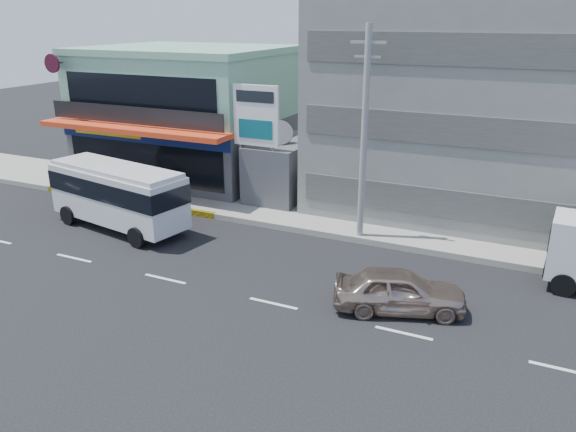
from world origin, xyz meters
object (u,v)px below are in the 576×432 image
(minibus, at_px, (118,192))
(sedan, at_px, (400,290))
(shop_building, at_px, (189,116))
(concrete_building, at_px, (482,81))
(satellite_dish, at_px, (280,142))
(motorcycle_rider, at_px, (94,196))
(billboard, at_px, (256,123))
(utility_pole_near, at_px, (364,135))

(minibus, relative_size, sedan, 1.69)
(shop_building, xyz_separation_m, concrete_building, (18.00, 1.05, 3.00))
(minibus, bearing_deg, sedan, -9.03)
(satellite_dish, height_order, motorcycle_rider, satellite_dish)
(sedan, bearing_deg, satellite_dish, 26.05)
(concrete_building, distance_m, minibus, 19.82)
(billboard, height_order, motorcycle_rider, billboard)
(satellite_dish, relative_size, minibus, 0.18)
(concrete_building, height_order, minibus, concrete_building)
(satellite_dish, height_order, utility_pole_near, utility_pole_near)
(billboard, xyz_separation_m, minibus, (-5.11, -5.31, -2.98))
(minibus, bearing_deg, billboard, 46.09)
(concrete_building, height_order, satellite_dish, concrete_building)
(shop_building, relative_size, minibus, 1.53)
(shop_building, height_order, concrete_building, concrete_building)
(shop_building, bearing_deg, sedan, -35.54)
(concrete_building, bearing_deg, shop_building, -176.65)
(billboard, bearing_deg, sedan, -37.81)
(utility_pole_near, bearing_deg, concrete_building, 62.24)
(shop_building, distance_m, minibus, 10.54)
(shop_building, distance_m, utility_pole_near, 15.50)
(shop_building, relative_size, utility_pole_near, 1.24)
(concrete_building, height_order, motorcycle_rider, concrete_building)
(shop_building, distance_m, motorcycle_rider, 8.76)
(sedan, relative_size, motorcycle_rider, 2.43)
(concrete_building, distance_m, satellite_dish, 11.30)
(shop_building, height_order, billboard, shop_building)
(satellite_dish, bearing_deg, minibus, -128.29)
(utility_pole_near, xyz_separation_m, motorcycle_rider, (-15.23, -1.46, -4.50))
(concrete_building, height_order, sedan, concrete_building)
(utility_pole_near, bearing_deg, sedan, -59.88)
(minibus, distance_m, motorcycle_rider, 4.36)
(concrete_building, xyz_separation_m, billboard, (-10.50, -5.80, -2.07))
(billboard, bearing_deg, shop_building, 147.68)
(shop_building, relative_size, satellite_dish, 8.27)
(concrete_building, relative_size, billboard, 2.32)
(utility_pole_near, xyz_separation_m, minibus, (-11.61, -3.51, -3.21))
(billboard, bearing_deg, satellite_dish, 74.48)
(utility_pole_near, height_order, minibus, utility_pole_near)
(shop_building, bearing_deg, minibus, -76.64)
(billboard, relative_size, minibus, 0.85)
(satellite_dish, xyz_separation_m, minibus, (-5.61, -7.11, -1.63))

